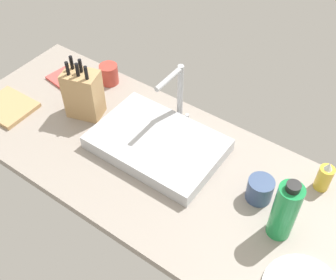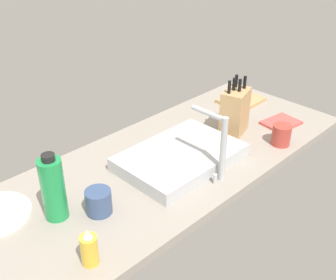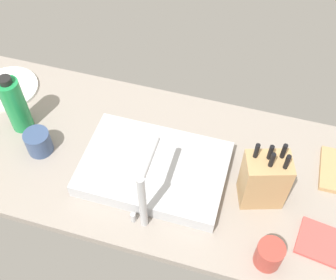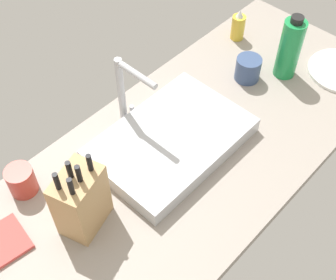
{
  "view_description": "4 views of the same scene",
  "coord_description": "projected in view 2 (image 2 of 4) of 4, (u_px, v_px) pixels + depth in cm",
  "views": [
    {
      "loc": [
        64.62,
        -80.8,
        121.37
      ],
      "look_at": [
        4.41,
        4.39,
        12.11
      ],
      "focal_mm": 44.43,
      "sensor_mm": 36.0,
      "label": 1
    },
    {
      "loc": [
        105.7,
        104.59,
        98.45
      ],
      "look_at": [
        -3.47,
        -4.39,
        9.32
      ],
      "focal_mm": 45.79,
      "sensor_mm": 36.0,
      "label": 2
    },
    {
      "loc": [
        -28.07,
        81.28,
        128.35
      ],
      "look_at": [
        -3.07,
        -4.94,
        10.43
      ],
      "focal_mm": 46.0,
      "sensor_mm": 36.0,
      "label": 3
    },
    {
      "loc": [
        -68.17,
        -56.31,
        117.16
      ],
      "look_at": [
        -4.34,
        3.43,
        10.77
      ],
      "focal_mm": 48.74,
      "sensor_mm": 36.0,
      "label": 4
    }
  ],
  "objects": [
    {
      "name": "dish_towel",
      "position": [
        281.0,
        123.0,
        2.03
      ],
      "size": [
        18.36,
        15.02,
        1.2
      ],
      "primitive_type": "cube",
      "rotation": [
        0.0,
        0.0,
        -0.14
      ],
      "color": "#CC4C47",
      "rests_on": "countertop_slab"
    },
    {
      "name": "soap_bottle",
      "position": [
        89.0,
        249.0,
        1.24
      ],
      "size": [
        5.27,
        5.27,
        12.6
      ],
      "color": "gold",
      "rests_on": "countertop_slab"
    },
    {
      "name": "water_bottle",
      "position": [
        53.0,
        188.0,
        1.39
      ],
      "size": [
        7.88,
        7.88,
        24.5
      ],
      "color": "#1E8E47",
      "rests_on": "countertop_slab"
    },
    {
      "name": "ceramic_cup",
      "position": [
        99.0,
        202.0,
        1.45
      ],
      "size": [
        9.01,
        9.01,
        8.74
      ],
      "primitive_type": "cylinder",
      "color": "#384C75",
      "rests_on": "countertop_slab"
    },
    {
      "name": "sink_basin",
      "position": [
        180.0,
        157.0,
        1.72
      ],
      "size": [
        48.51,
        32.83,
        5.49
      ],
      "primitive_type": "cube",
      "color": "#B7BABF",
      "rests_on": "countertop_slab"
    },
    {
      "name": "knife_block",
      "position": [
        235.0,
        111.0,
        1.91
      ],
      "size": [
        16.05,
        13.28,
        26.12
      ],
      "rotation": [
        0.0,
        0.0,
        0.3
      ],
      "color": "tan",
      "rests_on": "countertop_slab"
    },
    {
      "name": "coffee_mug",
      "position": [
        281.0,
        135.0,
        1.85
      ],
      "size": [
        8.17,
        8.17,
        9.07
      ],
      "primitive_type": "cylinder",
      "color": "#B23D33",
      "rests_on": "countertop_slab"
    },
    {
      "name": "cutting_board",
      "position": [
        241.0,
        100.0,
        2.24
      ],
      "size": [
        21.13,
        18.21,
        1.8
      ],
      "primitive_type": "cube",
      "rotation": [
        0.0,
        0.0,
        0.02
      ],
      "color": "tan",
      "rests_on": "countertop_slab"
    },
    {
      "name": "faucet",
      "position": [
        219.0,
        141.0,
        1.57
      ],
      "size": [
        5.5,
        16.49,
        26.42
      ],
      "color": "#B7BABF",
      "rests_on": "countertop_slab"
    },
    {
      "name": "countertop_slab",
      "position": [
        170.0,
        163.0,
        1.77
      ],
      "size": [
        169.23,
        67.19,
        3.5
      ],
      "primitive_type": "cube",
      "color": "gray",
      "rests_on": "ground"
    }
  ]
}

